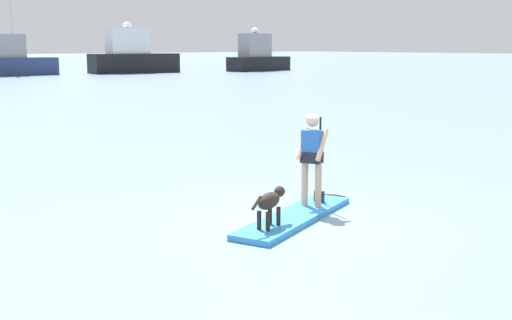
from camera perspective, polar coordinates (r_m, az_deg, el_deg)
The scene contains 7 objects.
ground_plane at distance 11.14m, azimuth 3.36°, elevation -5.25°, with size 400.00×400.00×0.00m, color gray.
paddleboard at distance 11.32m, azimuth 3.87°, elevation -4.73°, with size 3.49×1.84×0.10m.
person_paddler at distance 11.53m, azimuth 4.92°, elevation 0.59°, with size 0.67×0.58×1.64m.
dog at distance 10.26m, azimuth 1.26°, elevation -3.64°, with size 1.01×0.44×0.60m.
moored_boat_port at distance 67.42m, azimuth -20.83°, elevation 8.13°, with size 8.52×3.20×10.08m.
moored_boat_far_starboard at distance 70.35m, azimuth -10.73°, elevation 8.86°, with size 9.46×4.42×5.24m.
moored_boat_center at distance 74.72m, azimuth 0.14°, elevation 8.96°, with size 8.21×3.25×4.80m.
Camera 1 is at (-7.48, -7.72, 2.93)m, focal length 45.94 mm.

